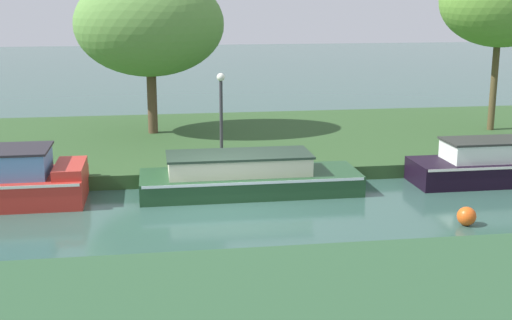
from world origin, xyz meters
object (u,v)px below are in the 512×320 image
(forest_barge, at_px, (247,176))
(mooring_post_near, at_px, (463,149))
(channel_buoy, at_px, (467,216))
(red_narrowboat, at_px, (7,181))
(willow_tree_left, at_px, (149,25))
(lamp_post, at_px, (221,105))
(willow_tree_centre, at_px, (503,1))
(black_cruiser, at_px, (490,164))

(forest_barge, xyz_separation_m, mooring_post_near, (6.81, 1.39, 0.23))
(channel_buoy, bearing_deg, red_narrowboat, 162.25)
(willow_tree_left, height_order, lamp_post, willow_tree_left)
(red_narrowboat, bearing_deg, mooring_post_near, 6.07)
(willow_tree_centre, height_order, lamp_post, willow_tree_centre)
(black_cruiser, relative_size, channel_buoy, 9.77)
(lamp_post, xyz_separation_m, channel_buoy, (5.11, -5.80, -1.84))
(red_narrowboat, relative_size, willow_tree_centre, 0.64)
(red_narrowboat, xyz_separation_m, willow_tree_left, (3.75, 6.75, 3.64))
(willow_tree_centre, xyz_separation_m, lamp_post, (-10.30, -3.06, -2.97))
(forest_barge, distance_m, mooring_post_near, 6.96)
(black_cruiser, height_order, lamp_post, lamp_post)
(red_narrowboat, xyz_separation_m, channel_buoy, (10.88, -3.48, -0.37))
(willow_tree_centre, height_order, mooring_post_near, willow_tree_centre)
(willow_tree_centre, relative_size, channel_buoy, 14.15)
(red_narrowboat, distance_m, willow_tree_left, 8.54)
(forest_barge, height_order, channel_buoy, forest_barge)
(willow_tree_left, bearing_deg, mooring_post_near, -30.05)
(red_narrowboat, height_order, channel_buoy, red_narrowboat)
(channel_buoy, bearing_deg, forest_barge, 143.28)
(black_cruiser, bearing_deg, mooring_post_near, 98.27)
(forest_barge, distance_m, willow_tree_left, 8.11)
(forest_barge, bearing_deg, black_cruiser, -0.00)
(red_narrowboat, relative_size, lamp_post, 1.55)
(mooring_post_near, bearing_deg, red_narrowboat, -173.93)
(channel_buoy, bearing_deg, black_cruiser, 55.98)
(forest_barge, xyz_separation_m, red_narrowboat, (-6.21, -0.00, 0.13))
(black_cruiser, bearing_deg, channel_buoy, -124.02)
(black_cruiser, height_order, willow_tree_centre, willow_tree_centre)
(black_cruiser, height_order, mooring_post_near, black_cruiser)
(willow_tree_centre, relative_size, mooring_post_near, 10.80)
(willow_tree_centre, bearing_deg, willow_tree_left, 173.68)
(mooring_post_near, bearing_deg, forest_barge, -168.51)
(forest_barge, relative_size, willow_tree_left, 1.04)
(red_narrowboat, distance_m, black_cruiser, 13.23)
(black_cruiser, distance_m, willow_tree_left, 12.20)
(black_cruiser, relative_size, willow_tree_centre, 0.69)
(lamp_post, relative_size, channel_buoy, 5.87)
(willow_tree_left, xyz_separation_m, channel_buoy, (7.12, -10.23, -4.02))
(willow_tree_left, distance_m, channel_buoy, 13.09)
(lamp_post, height_order, mooring_post_near, lamp_post)
(lamp_post, bearing_deg, channel_buoy, -48.67)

